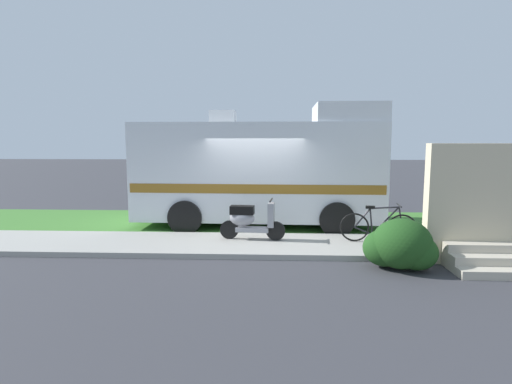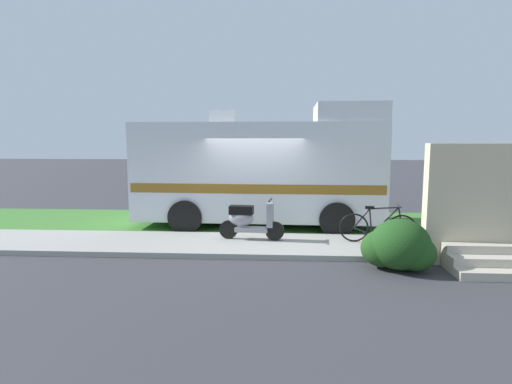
% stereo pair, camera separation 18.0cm
% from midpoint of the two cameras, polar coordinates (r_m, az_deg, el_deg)
% --- Properties ---
extents(ground_plane, '(80.00, 80.00, 0.00)m').
position_cam_midpoint_polar(ground_plane, '(10.82, -0.66, -5.99)').
color(ground_plane, '#38383D').
extents(sidewalk, '(24.00, 2.00, 0.12)m').
position_cam_midpoint_polar(sidewalk, '(9.65, -1.06, -7.27)').
color(sidewalk, '#9E9B93').
rests_on(sidewalk, ground).
extents(grass_strip, '(24.00, 3.40, 0.08)m').
position_cam_midpoint_polar(grass_strip, '(12.28, -0.27, -4.20)').
color(grass_strip, '#3D752D').
rests_on(grass_strip, ground).
extents(motorhome_rv, '(6.78, 2.81, 3.41)m').
position_cam_midpoint_polar(motorhome_rv, '(11.81, 0.47, 3.12)').
color(motorhome_rv, silver).
rests_on(motorhome_rv, ground).
extents(scooter, '(1.55, 0.50, 0.97)m').
position_cam_midpoint_polar(scooter, '(9.84, -1.37, -3.89)').
color(scooter, black).
rests_on(scooter, ground).
extents(bicycle, '(1.72, 0.52, 0.89)m').
position_cam_midpoint_polar(bicycle, '(9.95, 15.89, -4.52)').
color(bicycle, black).
rests_on(bicycle, ground).
extents(pickup_truck_near, '(5.52, 2.34, 1.73)m').
position_cam_midpoint_polar(pickup_truck_near, '(16.33, -0.91, 1.81)').
color(pickup_truck_near, '#1E2328').
rests_on(pickup_truck_near, ground).
extents(porch_steps, '(2.00, 1.26, 2.40)m').
position_cam_midpoint_polar(porch_steps, '(9.25, 27.74, -3.01)').
color(porch_steps, '#BCB29E').
rests_on(porch_steps, ground).
extents(bush_by_porch, '(1.36, 1.02, 0.96)m').
position_cam_midpoint_polar(bush_by_porch, '(8.41, 18.61, -7.07)').
color(bush_by_porch, '#1E4719').
rests_on(bush_by_porch, ground).
extents(bottle_green, '(0.08, 0.08, 0.25)m').
position_cam_midpoint_polar(bottle_green, '(10.32, 24.84, -6.05)').
color(bottle_green, '#B2B2B7').
rests_on(bottle_green, ground).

